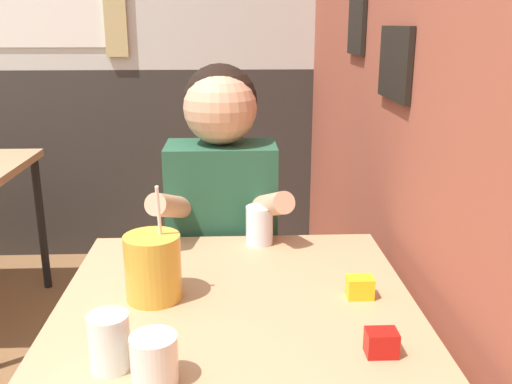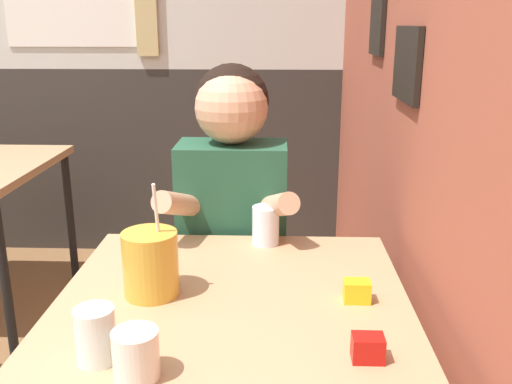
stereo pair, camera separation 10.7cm
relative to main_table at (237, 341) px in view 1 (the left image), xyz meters
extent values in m
cube|color=#9E4C38|center=(0.49, 0.87, 0.68)|extent=(0.06, 4.55, 2.70)
cube|color=black|center=(0.45, 1.02, 0.68)|extent=(0.02, 0.24, 0.23)
cube|color=black|center=(0.45, 0.49, 0.57)|extent=(0.02, 0.28, 0.20)
cube|color=#332D28|center=(-0.85, 2.17, -0.12)|extent=(5.62, 0.06, 1.10)
cube|color=tan|center=(0.00, 0.00, 0.05)|extent=(0.81, 0.93, 0.04)
cylinder|color=black|center=(-0.37, 0.43, -0.32)|extent=(0.04, 0.04, 0.71)
cylinder|color=black|center=(0.37, 0.43, -0.32)|extent=(0.04, 0.04, 0.71)
cylinder|color=black|center=(-0.99, 1.70, -0.32)|extent=(0.04, 0.04, 0.71)
cube|color=#235138|center=(-0.04, 0.60, -0.45)|extent=(0.31, 0.20, 0.45)
cube|color=#235138|center=(-0.04, 0.60, 0.05)|extent=(0.34, 0.20, 0.55)
sphere|color=black|center=(-0.04, 0.62, 0.45)|extent=(0.23, 0.23, 0.23)
sphere|color=tan|center=(-0.04, 0.60, 0.43)|extent=(0.22, 0.22, 0.22)
cylinder|color=tan|center=(-0.18, 0.46, 0.17)|extent=(0.14, 0.27, 0.15)
cylinder|color=tan|center=(0.10, 0.46, 0.17)|extent=(0.14, 0.27, 0.15)
cylinder|color=gold|center=(-0.19, 0.08, 0.15)|extent=(0.13, 0.13, 0.15)
cylinder|color=white|center=(-0.17, 0.08, 0.27)|extent=(0.01, 0.04, 0.14)
cylinder|color=silver|center=(0.07, 0.41, 0.13)|extent=(0.08, 0.08, 0.11)
cylinder|color=silver|center=(-0.23, -0.20, 0.12)|extent=(0.08, 0.08, 0.11)
cylinder|color=silver|center=(-0.15, -0.25, 0.12)|extent=(0.08, 0.08, 0.09)
cube|color=#B7140F|center=(0.27, -0.18, 0.10)|extent=(0.06, 0.04, 0.05)
cube|color=yellow|center=(0.28, 0.06, 0.10)|extent=(0.06, 0.04, 0.05)
camera|label=1|loc=(-0.01, -1.12, 0.68)|focal=40.00mm
camera|label=2|loc=(0.10, -1.12, 0.68)|focal=40.00mm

